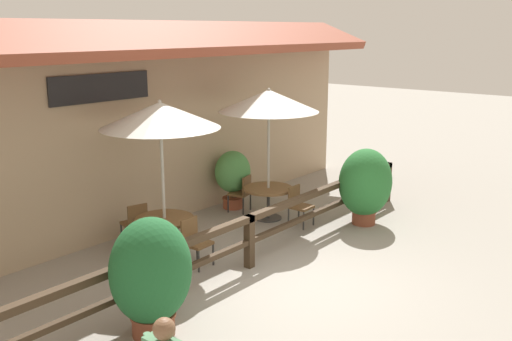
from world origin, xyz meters
TOP-DOWN VIEW (x-y plane):
  - ground_plane at (0.00, 0.00)m, footprint 60.00×60.00m
  - building_facade at (-0.00, 4.10)m, footprint 14.28×1.49m
  - patio_railing at (0.00, 1.05)m, footprint 10.40×0.14m
  - patio_umbrella_near at (-0.54, 2.62)m, footprint 2.12×2.12m
  - dining_table_near at (-0.54, 2.62)m, footprint 1.08×1.08m
  - chair_near_streetside at (-0.54, 1.84)m, footprint 0.44×0.44m
  - chair_near_wallside at (-0.59, 3.41)m, footprint 0.51×0.51m
  - patio_umbrella_middle at (2.27, 2.43)m, footprint 2.12×2.12m
  - dining_table_middle at (2.27, 2.43)m, footprint 1.08×1.08m
  - chair_middle_streetside at (2.34, 1.67)m, footprint 0.43×0.43m
  - chair_middle_wallside at (2.27, 3.20)m, footprint 0.51×0.51m
  - potted_plant_entrance_palm at (3.31, 0.65)m, footprint 1.21×1.08m
  - potted_plant_broad_leaf at (-2.55, 0.59)m, footprint 1.15×1.03m
  - potted_plant_tall_tropical at (2.35, 3.55)m, footprint 0.87×0.78m

SIDE VIEW (x-z plane):
  - ground_plane at x=0.00m, z-range 0.00..0.00m
  - chair_near_streetside at x=-0.54m, z-range 0.05..0.89m
  - chair_near_wallside at x=-0.59m, z-range 0.05..0.89m
  - chair_middle_streetside at x=2.34m, z-range 0.05..0.89m
  - chair_middle_wallside at x=2.27m, z-range 0.05..0.89m
  - dining_table_near at x=-0.54m, z-range 0.21..0.92m
  - dining_table_middle at x=2.27m, z-range 0.21..0.92m
  - patio_railing at x=0.00m, z-range 0.22..1.17m
  - potted_plant_tall_tropical at x=2.35m, z-range 0.13..1.48m
  - potted_plant_entrance_palm at x=3.31m, z-range 0.07..1.70m
  - potted_plant_broad_leaf at x=-2.55m, z-range 0.05..1.72m
  - building_facade at x=0.00m, z-range 0.05..4.28m
  - patio_umbrella_near at x=-0.54m, z-range 1.16..4.02m
  - patio_umbrella_middle at x=2.27m, z-range 1.16..4.02m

